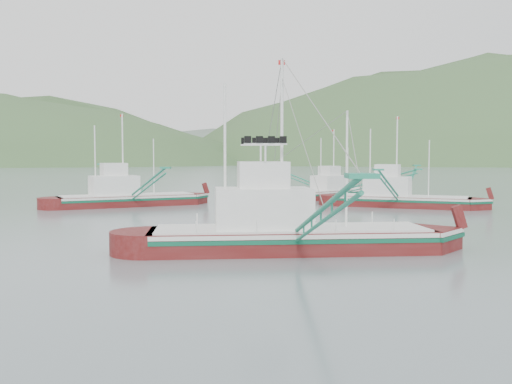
{
  "coord_description": "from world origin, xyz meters",
  "views": [
    {
      "loc": [
        -0.23,
        -33.18,
        5.65
      ],
      "look_at": [
        0.0,
        6.0,
        3.2
      ],
      "focal_mm": 40.0,
      "sensor_mm": 36.0,
      "label": 1
    }
  ],
  "objects_px": {
    "main_boat": "(286,222)",
    "bg_boat_left": "(127,186)",
    "bg_boat_far": "(335,182)",
    "bg_boat_right": "(400,187)"
  },
  "relations": [
    {
      "from": "bg_boat_far",
      "to": "bg_boat_right",
      "type": "xyz_separation_m",
      "value": [
        5.2,
        -13.92,
        0.04
      ]
    },
    {
      "from": "main_boat",
      "to": "bg_boat_right",
      "type": "distance_m",
      "value": 33.09
    },
    {
      "from": "bg_boat_right",
      "to": "bg_boat_far",
      "type": "bearing_deg",
      "value": 133.68
    },
    {
      "from": "main_boat",
      "to": "bg_boat_right",
      "type": "height_order",
      "value": "main_boat"
    },
    {
      "from": "main_boat",
      "to": "bg_boat_right",
      "type": "bearing_deg",
      "value": 59.27
    },
    {
      "from": "bg_boat_right",
      "to": "bg_boat_left",
      "type": "relative_size",
      "value": 0.98
    },
    {
      "from": "main_boat",
      "to": "bg_boat_far",
      "type": "bearing_deg",
      "value": 73.2
    },
    {
      "from": "bg_boat_far",
      "to": "bg_boat_right",
      "type": "relative_size",
      "value": 0.81
    },
    {
      "from": "bg_boat_left",
      "to": "main_boat",
      "type": "bearing_deg",
      "value": -88.92
    },
    {
      "from": "main_boat",
      "to": "bg_boat_left",
      "type": "xyz_separation_m",
      "value": [
        -16.31,
        31.08,
        0.57
      ]
    }
  ]
}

